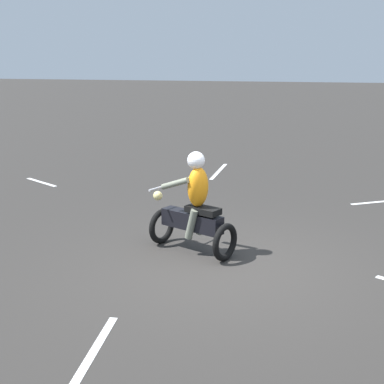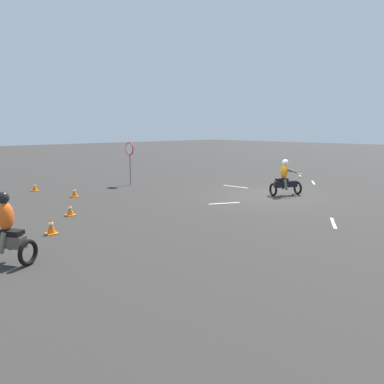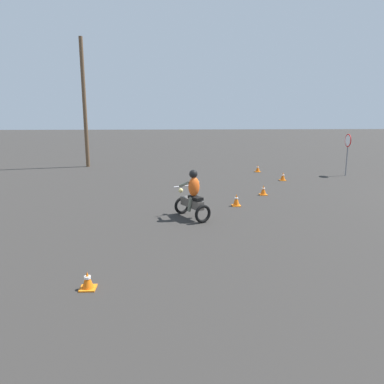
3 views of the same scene
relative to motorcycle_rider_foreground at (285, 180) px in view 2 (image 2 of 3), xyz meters
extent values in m
plane|color=#2D2B28|center=(0.53, 0.57, -0.73)|extent=(120.00, 120.00, 0.00)
torus|color=black|center=(-0.29, -0.62, -0.43)|extent=(0.59, 0.34, 0.60)
torus|color=black|center=(0.26, 0.56, -0.43)|extent=(0.59, 0.34, 0.60)
cube|color=black|center=(-0.01, -0.03, -0.21)|extent=(0.68, 1.10, 0.28)
cube|color=black|center=(0.08, 0.17, 0.01)|extent=(0.47, 0.62, 0.10)
cylinder|color=silver|center=(-0.27, -0.58, 0.27)|extent=(0.65, 0.32, 0.04)
sphere|color=#F2E08C|center=(-0.32, -0.70, 0.09)|extent=(0.21, 0.21, 0.16)
ellipsoid|color=orange|center=(0.04, 0.08, 0.37)|extent=(0.48, 0.42, 0.64)
cylinder|color=slate|center=(-0.27, -0.11, 0.42)|extent=(0.31, 0.54, 0.27)
cylinder|color=slate|center=(0.09, -0.28, 0.42)|extent=(0.31, 0.54, 0.27)
cylinder|color=slate|center=(-0.10, 0.12, -0.21)|extent=(0.21, 0.27, 0.51)
cylinder|color=slate|center=(0.15, 0.00, -0.21)|extent=(0.21, 0.27, 0.51)
sphere|color=white|center=(0.02, 0.04, 0.79)|extent=(0.37, 0.37, 0.28)
torus|color=black|center=(-0.97, 11.90, -0.43)|extent=(0.38, 0.57, 0.60)
cube|color=#4C4742|center=(-0.41, 12.22, -0.21)|extent=(1.07, 0.75, 0.28)
cube|color=black|center=(-0.60, 12.11, 0.01)|extent=(0.62, 0.50, 0.10)
ellipsoid|color=#EA5919|center=(-0.51, 12.16, 0.37)|extent=(0.44, 0.49, 0.64)
cylinder|color=slate|center=(-0.15, 12.14, 0.42)|extent=(0.52, 0.35, 0.27)
cylinder|color=slate|center=(-0.42, 12.05, -0.21)|extent=(0.27, 0.23, 0.51)
cylinder|color=slate|center=(-0.56, 12.29, -0.21)|extent=(0.27, 0.23, 0.51)
sphere|color=black|center=(-0.48, 12.18, 0.79)|extent=(0.38, 0.38, 0.28)
cylinder|color=slate|center=(7.62, 3.27, 0.37)|extent=(0.07, 0.07, 2.20)
cylinder|color=red|center=(7.62, 3.29, 1.22)|extent=(0.70, 0.03, 0.70)
cylinder|color=white|center=(7.62, 3.31, 1.22)|extent=(0.60, 0.01, 0.60)
cube|color=orange|center=(9.12, 7.88, -0.71)|extent=(0.32, 0.32, 0.03)
cone|color=orange|center=(9.12, 7.88, -0.50)|extent=(0.24, 0.24, 0.38)
cylinder|color=white|center=(9.12, 7.88, -0.45)|extent=(0.13, 0.13, 0.05)
cube|color=orange|center=(2.99, 8.99, -0.71)|extent=(0.32, 0.32, 0.03)
cone|color=orange|center=(2.99, 8.99, -0.50)|extent=(0.24, 0.24, 0.39)
cylinder|color=white|center=(2.99, 8.99, -0.44)|extent=(0.13, 0.13, 0.05)
cube|color=orange|center=(6.32, 7.19, -0.71)|extent=(0.32, 0.32, 0.03)
cone|color=orange|center=(6.32, 7.19, -0.49)|extent=(0.24, 0.24, 0.40)
cylinder|color=white|center=(6.32, 7.19, -0.43)|extent=(0.13, 0.13, 0.05)
cube|color=orange|center=(1.16, 10.46, -0.71)|extent=(0.32, 0.32, 0.03)
cone|color=orange|center=(1.16, 10.46, -0.48)|extent=(0.24, 0.24, 0.43)
cylinder|color=white|center=(1.16, 10.46, -0.42)|extent=(0.13, 0.13, 0.05)
cube|color=silver|center=(3.22, -0.35, -0.72)|extent=(1.57, 0.25, 0.01)
cube|color=silver|center=(0.68, 3.41, -0.72)|extent=(0.71, 1.25, 0.01)
cube|color=silver|center=(-3.93, 3.26, -0.72)|extent=(0.83, 1.29, 0.01)
cube|color=silver|center=(1.15, -4.72, -0.72)|extent=(0.90, 1.27, 0.01)
camera|label=1|loc=(7.98, 1.88, 2.37)|focal=50.00mm
camera|label=2|loc=(-9.33, 14.77, 2.33)|focal=35.00mm
camera|label=3|loc=(-12.53, 12.79, 2.82)|focal=35.00mm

